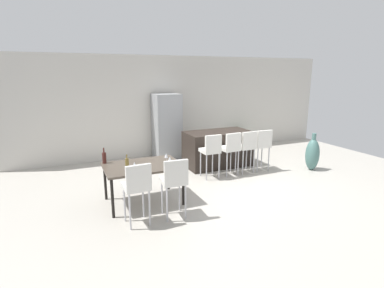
% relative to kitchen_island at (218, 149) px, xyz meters
% --- Properties ---
extents(ground_plane, '(10.00, 10.00, 0.00)m').
position_rel_kitchen_island_xyz_m(ground_plane, '(-0.28, -1.08, -0.46)').
color(ground_plane, '#ADA89E').
extents(back_wall, '(10.00, 0.12, 2.90)m').
position_rel_kitchen_island_xyz_m(back_wall, '(-0.28, 1.72, 0.99)').
color(back_wall, beige).
rests_on(back_wall, ground_plane).
extents(kitchen_island, '(1.70, 0.88, 0.92)m').
position_rel_kitchen_island_xyz_m(kitchen_island, '(0.00, 0.00, 0.00)').
color(kitchen_island, black).
rests_on(kitchen_island, ground_plane).
extents(bar_chair_left, '(0.40, 0.40, 1.05)m').
position_rel_kitchen_island_xyz_m(bar_chair_left, '(-0.63, -0.82, 0.24)').
color(bar_chair_left, silver).
rests_on(bar_chair_left, ground_plane).
extents(bar_chair_middle, '(0.42, 0.42, 1.05)m').
position_rel_kitchen_island_xyz_m(bar_chair_middle, '(-0.10, -0.82, 0.24)').
color(bar_chair_middle, silver).
rests_on(bar_chair_middle, ground_plane).
extents(bar_chair_right, '(0.40, 0.40, 1.05)m').
position_rel_kitchen_island_xyz_m(bar_chair_right, '(0.35, -0.82, 0.24)').
color(bar_chair_right, silver).
rests_on(bar_chair_right, ground_plane).
extents(bar_chair_far, '(0.43, 0.43, 1.05)m').
position_rel_kitchen_island_xyz_m(bar_chair_far, '(0.80, -0.82, 0.24)').
color(bar_chair_far, silver).
rests_on(bar_chair_far, ground_plane).
extents(dining_table, '(1.41, 0.96, 0.74)m').
position_rel_kitchen_island_xyz_m(dining_table, '(-2.41, -1.50, 0.22)').
color(dining_table, '#4C4238').
rests_on(dining_table, ground_plane).
extents(dining_chair_near, '(0.42, 0.42, 1.05)m').
position_rel_kitchen_island_xyz_m(dining_chair_near, '(-2.72, -2.34, 0.24)').
color(dining_chair_near, silver).
rests_on(dining_chair_near, ground_plane).
extents(dining_chair_far, '(0.42, 0.42, 1.05)m').
position_rel_kitchen_island_xyz_m(dining_chair_far, '(-2.10, -2.34, 0.24)').
color(dining_chair_far, silver).
rests_on(dining_chair_far, ground_plane).
extents(wine_bottle_near, '(0.06, 0.06, 0.32)m').
position_rel_kitchen_island_xyz_m(wine_bottle_near, '(-2.76, -1.80, 0.41)').
color(wine_bottle_near, brown).
rests_on(wine_bottle_near, dining_table).
extents(wine_bottle_end, '(0.08, 0.08, 0.30)m').
position_rel_kitchen_island_xyz_m(wine_bottle_end, '(-3.04, -1.09, 0.39)').
color(wine_bottle_end, '#471E19').
rests_on(wine_bottle_end, dining_table).
extents(wine_glass_left, '(0.07, 0.07, 0.17)m').
position_rel_kitchen_island_xyz_m(wine_glass_left, '(-1.96, -1.74, 0.40)').
color(wine_glass_left, silver).
rests_on(wine_glass_left, dining_table).
extents(wine_glass_middle, '(0.07, 0.07, 0.17)m').
position_rel_kitchen_island_xyz_m(wine_glass_middle, '(-2.63, -1.81, 0.40)').
color(wine_glass_middle, silver).
rests_on(wine_glass_middle, dining_table).
extents(wine_glass_right, '(0.07, 0.07, 0.17)m').
position_rel_kitchen_island_xyz_m(wine_glass_right, '(-1.94, -1.48, 0.40)').
color(wine_glass_right, silver).
rests_on(wine_glass_right, dining_table).
extents(refrigerator, '(0.72, 0.68, 1.84)m').
position_rel_kitchen_island_xyz_m(refrigerator, '(-0.97, 1.28, 0.46)').
color(refrigerator, '#939699').
rests_on(refrigerator, ground_plane).
extents(floor_vase, '(0.34, 0.34, 0.95)m').
position_rel_kitchen_island_xyz_m(floor_vase, '(2.01, -1.30, -0.05)').
color(floor_vase, '#47706B').
rests_on(floor_vase, ground_plane).
extents(potted_plant, '(0.43, 0.43, 0.63)m').
position_rel_kitchen_island_xyz_m(potted_plant, '(1.63, 1.27, -0.09)').
color(potted_plant, '#38383D').
rests_on(potted_plant, ground_plane).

